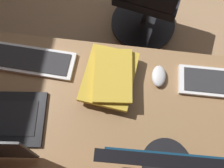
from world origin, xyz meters
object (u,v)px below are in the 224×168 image
object	(u,v)px
mouse_main	(159,76)
book_stack_near	(111,77)
keyboard_main	(30,60)
drawer_pedestal	(77,125)
monitor_primary	(184,163)

from	to	relation	value
mouse_main	book_stack_near	distance (m)	0.22
book_stack_near	mouse_main	bearing A→B (deg)	-169.55
keyboard_main	book_stack_near	distance (m)	0.40
drawer_pedestal	book_stack_near	bearing A→B (deg)	-137.97
monitor_primary	keyboard_main	xyz separation A→B (m)	(0.66, -0.38, -0.23)
monitor_primary	mouse_main	bearing A→B (deg)	-82.18
mouse_main	book_stack_near	xyz separation A→B (m)	(0.21, 0.04, 0.02)
monitor_primary	mouse_main	world-z (taller)	monitor_primary
drawer_pedestal	mouse_main	bearing A→B (deg)	-152.34
monitor_primary	keyboard_main	size ratio (longest dim) A/B	1.23
monitor_primary	book_stack_near	distance (m)	0.47
drawer_pedestal	mouse_main	xyz separation A→B (m)	(-0.41, -0.21, 0.40)
monitor_primary	drawer_pedestal	bearing A→B (deg)	-18.95
monitor_primary	mouse_main	distance (m)	0.44
drawer_pedestal	monitor_primary	distance (m)	0.79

